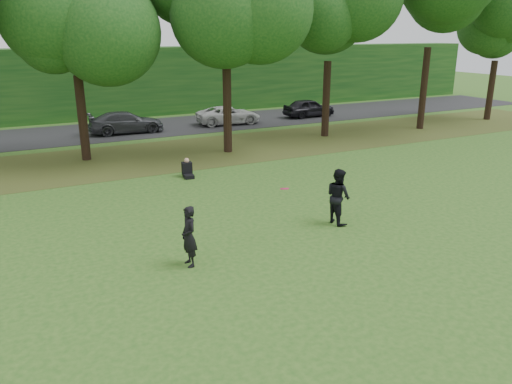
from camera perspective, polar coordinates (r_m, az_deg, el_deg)
ground at (r=14.49m, az=2.00°, el=-6.96°), size 120.00×120.00×0.00m
leaf_litter at (r=26.04m, az=-11.94°, el=3.95°), size 60.00×7.00×0.01m
street at (r=33.68m, az=-15.60°, el=6.79°), size 70.00×7.00×0.02m
far_hedge at (r=39.19m, az=-17.76°, el=11.76°), size 70.00×3.00×5.00m
player_left at (r=13.54m, az=-7.68°, el=-5.06°), size 0.43×0.63×1.69m
player_right at (r=16.60m, az=9.38°, el=-0.48°), size 0.74×0.93×1.86m
parked_cars at (r=32.24m, az=-19.62°, el=7.19°), size 38.42×3.52×1.49m
frisbee at (r=14.88m, az=3.28°, el=0.38°), size 0.31×0.31×0.09m
seated_person at (r=22.08m, az=-7.85°, el=2.52°), size 0.49×0.77×0.83m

